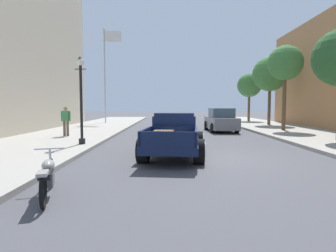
{
  "coord_description": "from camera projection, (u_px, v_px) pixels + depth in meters",
  "views": [
    {
      "loc": [
        -1.35,
        -10.14,
        1.87
      ],
      "look_at": [
        -1.31,
        1.87,
        1.0
      ],
      "focal_mm": 30.86,
      "sensor_mm": 36.0,
      "label": 1
    }
  ],
  "objects": [
    {
      "name": "motorcycle_parked",
      "position": [
        46.0,
        176.0,
        5.85
      ],
      "size": [
        0.81,
        2.05,
        0.93
      ],
      "color": "black",
      "rests_on": "ground"
    },
    {
      "name": "flagpole",
      "position": [
        106.0,
        65.0,
        28.03
      ],
      "size": [
        1.74,
        0.16,
        9.16
      ],
      "color": "#B2B2B7",
      "rests_on": "sidewalk_left"
    },
    {
      "name": "street_tree_third",
      "position": [
        269.0,
        74.0,
        25.31
      ],
      "size": [
        3.02,
        3.02,
        5.96
      ],
      "color": "brown",
      "rests_on": "sidewalk_right"
    },
    {
      "name": "car_background_grey",
      "position": [
        220.0,
        121.0,
        20.59
      ],
      "size": [
        1.96,
        4.35,
        1.65
      ],
      "color": "slate",
      "rests_on": "ground"
    },
    {
      "name": "pedestrian_sidewalk_left",
      "position": [
        65.0,
        119.0,
        15.98
      ],
      "size": [
        0.53,
        0.22,
        1.65
      ],
      "color": "brown",
      "rests_on": "sidewalk_left"
    },
    {
      "name": "sidewalk_left",
      "position": [
        1.0,
        156.0,
        10.22
      ],
      "size": [
        5.5,
        64.0,
        0.15
      ],
      "primitive_type": "cube",
      "color": "#9E998E",
      "rests_on": "ground"
    },
    {
      "name": "ground_plane",
      "position": [
        205.0,
        158.0,
        10.25
      ],
      "size": [
        140.0,
        140.0,
        0.0
      ],
      "primitive_type": "plane",
      "color": "#47474C"
    },
    {
      "name": "street_lamp_near",
      "position": [
        80.0,
        93.0,
        12.65
      ],
      "size": [
        0.5,
        0.32,
        3.85
      ],
      "color": "black",
      "rests_on": "sidewalk_left"
    },
    {
      "name": "street_tree_second",
      "position": [
        284.0,
        64.0,
        19.8
      ],
      "size": [
        2.38,
        2.38,
        5.8
      ],
      "color": "brown",
      "rests_on": "sidewalk_right"
    },
    {
      "name": "street_tree_farthest",
      "position": [
        248.0,
        85.0,
        31.5
      ],
      "size": [
        2.6,
        2.6,
        5.2
      ],
      "color": "brown",
      "rests_on": "sidewalk_right"
    },
    {
      "name": "hotrod_truck_navy",
      "position": [
        174.0,
        135.0,
        10.8
      ],
      "size": [
        2.5,
        5.05,
        1.58
      ],
      "color": "#0F1938",
      "rests_on": "ground"
    }
  ]
}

